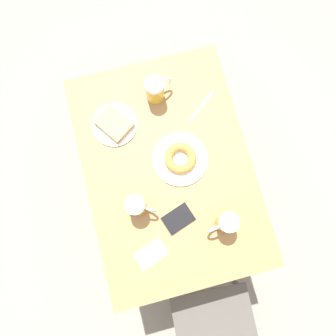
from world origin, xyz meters
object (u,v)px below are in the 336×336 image
plate_with_cake (114,124)px  plate_with_donut (180,158)px  fork (202,106)px  passport_near_edge (178,219)px  beer_mug_left (156,90)px  beer_mug_right (226,223)px  napkin_folded (151,254)px  beer_mug_center (137,206)px

plate_with_cake → plate_with_donut: 0.34m
plate_with_cake → fork: bearing=178.1°
passport_near_edge → fork: bearing=-117.3°
fork → beer_mug_left: bearing=-27.6°
plate_with_cake → beer_mug_right: (-0.35, 0.55, 0.05)m
plate_with_donut → fork: plate_with_donut is taller
napkin_folded → fork: 0.70m
napkin_folded → passport_near_edge: bearing=-143.0°
passport_near_edge → plate_with_cake: bearing=-70.7°
plate_with_donut → beer_mug_center: bearing=34.4°
plate_with_cake → fork: (-0.41, 0.01, -0.01)m
plate_with_donut → beer_mug_left: (0.03, -0.32, 0.05)m
beer_mug_left → fork: (-0.19, 0.10, -0.07)m
napkin_folded → fork: same height
beer_mug_right → passport_near_edge: 0.20m
beer_mug_center → napkin_folded: (-0.00, 0.21, -0.07)m
beer_mug_left → passport_near_edge: 0.57m
beer_mug_left → passport_near_edge: bearing=85.2°
beer_mug_center → passport_near_edge: bearing=148.7°
beer_mug_center → passport_near_edge: beer_mug_center is taller
beer_mug_center → fork: (-0.40, -0.37, -0.07)m
plate_with_cake → beer_mug_center: (-0.01, 0.39, 0.05)m
plate_with_donut → beer_mug_right: bearing=108.3°
plate_with_cake → beer_mug_right: bearing=122.6°
beer_mug_right → passport_near_edge: beer_mug_right is taller
beer_mug_left → plate_with_cake: bearing=22.0°
beer_mug_left → napkin_folded: bearing=73.8°
fork → passport_near_edge: passport_near_edge is taller
beer_mug_left → napkin_folded: beer_mug_left is taller
plate_with_donut → fork: bearing=-127.4°
beer_mug_center → beer_mug_right: 0.37m
napkin_folded → plate_with_donut: bearing=-121.9°
beer_mug_left → passport_near_edge: beer_mug_left is taller
plate_with_cake → plate_with_donut: bearing=136.9°
beer_mug_left → napkin_folded: size_ratio=0.90×
plate_with_cake → napkin_folded: plate_with_cake is taller
plate_with_donut → fork: (-0.16, -0.22, -0.02)m
napkin_folded → beer_mug_right: bearing=-172.1°
plate_with_donut → passport_near_edge: (0.08, 0.25, -0.01)m
plate_with_cake → fork: plate_with_cake is taller
beer_mug_left → beer_mug_center: bearing=66.9°
beer_mug_right → napkin_folded: beer_mug_right is taller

